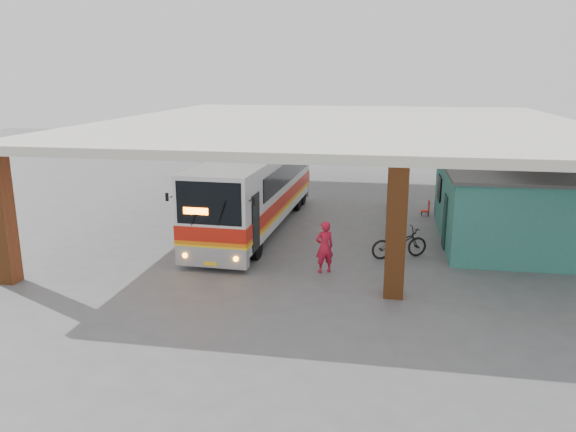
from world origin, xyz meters
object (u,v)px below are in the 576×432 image
(pedestrian, at_px, (324,247))
(red_chair, at_px, (427,208))
(coach_bus, at_px, (256,188))
(motorcycle, at_px, (399,243))

(pedestrian, distance_m, red_chair, 9.78)
(coach_bus, distance_m, pedestrian, 6.48)
(coach_bus, bearing_deg, motorcycle, -25.37)
(coach_bus, relative_size, motorcycle, 5.66)
(motorcycle, bearing_deg, coach_bus, 38.21)
(pedestrian, bearing_deg, motorcycle, -169.79)
(red_chair, bearing_deg, pedestrian, -115.27)
(coach_bus, height_order, pedestrian, coach_bus)
(red_chair, bearing_deg, coach_bus, -155.73)
(motorcycle, height_order, pedestrian, pedestrian)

